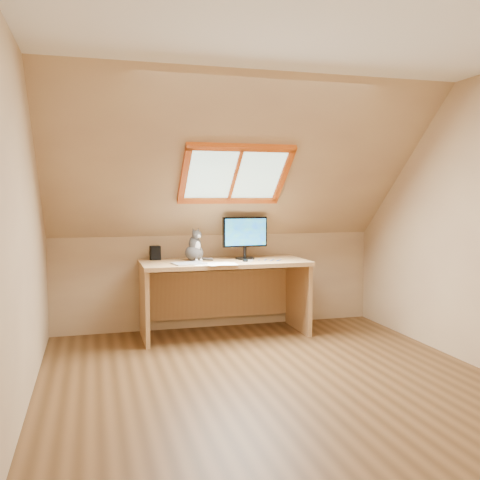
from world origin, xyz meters
name	(u,v)px	position (x,y,z in m)	size (l,w,h in m)	color
ground	(270,379)	(0.00, 0.00, 0.00)	(3.50, 3.50, 0.00)	brown
room_shell	(275,194)	(0.00, -0.09, 1.43)	(3.52, 3.52, 2.41)	tan
desk	(223,282)	(-0.02, 1.45, 0.53)	(1.68, 0.73, 0.76)	tan
monitor	(245,235)	(0.21, 1.44, 1.02)	(0.48, 0.20, 0.44)	black
cat	(195,249)	(-0.31, 1.45, 0.89)	(0.25, 0.27, 0.34)	#4B4542
desk_speaker	(155,253)	(-0.69, 1.63, 0.84)	(0.10, 0.10, 0.14)	black
graphics_tablet	(189,263)	(-0.42, 1.20, 0.77)	(0.30, 0.21, 0.01)	#B2B2B7
mouse	(245,261)	(0.15, 1.20, 0.78)	(0.06, 0.10, 0.03)	black
papers	(216,264)	(-0.17, 1.12, 0.77)	(0.35, 0.30, 0.01)	white
cables	(261,260)	(0.33, 1.26, 0.77)	(0.51, 0.26, 0.01)	silver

